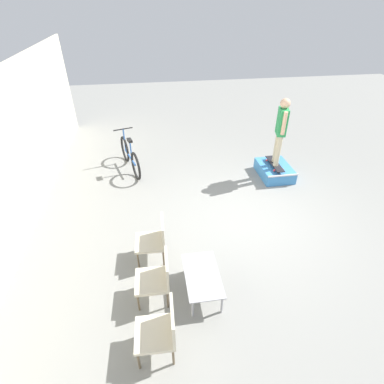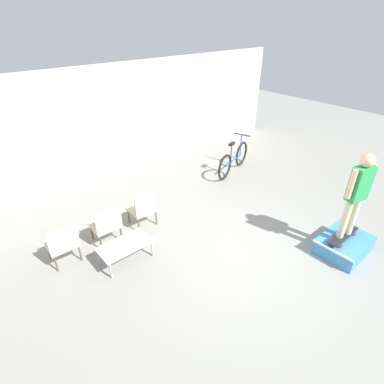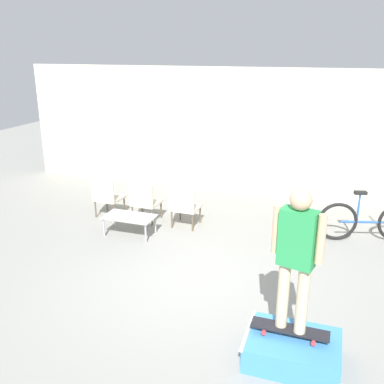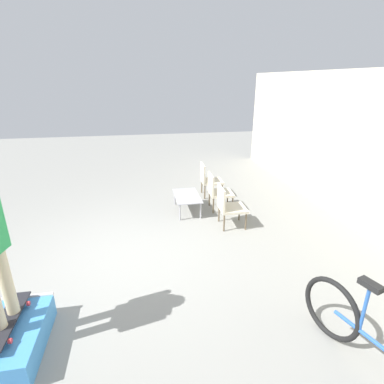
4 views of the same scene
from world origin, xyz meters
name	(u,v)px [view 4 (image 4 of 4)]	position (x,y,z in m)	size (l,w,h in m)	color
ground_plane	(127,258)	(0.00, 0.00, 0.00)	(24.00, 24.00, 0.00)	gray
house_wall_back	(381,159)	(0.00, 4.48, 1.50)	(12.00, 0.06, 3.00)	beige
skate_ramp_box	(6,341)	(1.65, -1.25, 0.15)	(1.06, 0.77, 0.32)	#3D84C6
skateboard_on_ramp	(8,320)	(1.60, -1.20, 0.38)	(0.88, 0.27, 0.07)	black
coffee_table	(187,197)	(-1.69, 1.30, 0.34)	(0.97, 0.55, 0.38)	#9E9EA3
patio_chair_left	(208,178)	(-2.56, 1.99, 0.46)	(0.54, 0.54, 0.84)	brown
patio_chair_center	(217,190)	(-1.69, 1.99, 0.46)	(0.54, 0.54, 0.84)	brown
patio_chair_right	(228,205)	(-0.83, 1.99, 0.46)	(0.54, 0.54, 0.84)	brown
bicycle	(378,343)	(2.58, 2.50, 0.39)	(1.77, 0.66, 1.02)	black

